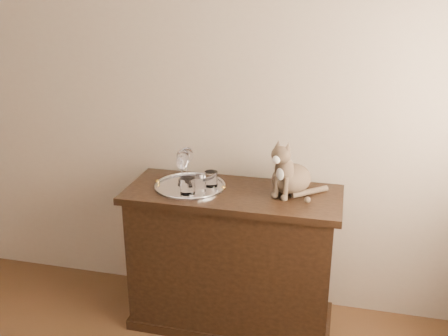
% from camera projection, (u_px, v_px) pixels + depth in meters
% --- Properties ---
extents(wall_back, '(4.00, 0.10, 2.70)m').
position_uv_depth(wall_back, '(148.00, 87.00, 3.01)').
color(wall_back, tan).
rests_on(wall_back, ground).
extents(sideboard, '(1.20, 0.50, 0.85)m').
position_uv_depth(sideboard, '(232.00, 259.00, 2.91)').
color(sideboard, black).
rests_on(sideboard, ground).
extents(tray, '(0.40, 0.40, 0.01)m').
position_uv_depth(tray, '(190.00, 187.00, 2.82)').
color(tray, silver).
rests_on(tray, sideboard).
extents(wine_glass_a, '(0.07, 0.07, 0.19)m').
position_uv_depth(wine_glass_a, '(183.00, 165.00, 2.87)').
color(wine_glass_a, white).
rests_on(wine_glass_a, tray).
extents(wine_glass_b, '(0.07, 0.07, 0.20)m').
position_uv_depth(wine_glass_b, '(187.00, 163.00, 2.89)').
color(wine_glass_b, white).
rests_on(wine_glass_b, tray).
extents(wine_glass_d, '(0.07, 0.07, 0.17)m').
position_uv_depth(wine_glass_d, '(182.00, 170.00, 2.81)').
color(wine_glass_d, white).
rests_on(wine_glass_d, tray).
extents(tumbler_a, '(0.07, 0.07, 0.08)m').
position_uv_depth(tumbler_a, '(200.00, 184.00, 2.74)').
color(tumbler_a, white).
rests_on(tumbler_a, tray).
extents(tumbler_b, '(0.08, 0.08, 0.09)m').
position_uv_depth(tumbler_b, '(187.00, 186.00, 2.70)').
color(tumbler_b, silver).
rests_on(tumbler_b, tray).
extents(tumbler_c, '(0.08, 0.08, 0.09)m').
position_uv_depth(tumbler_c, '(211.00, 179.00, 2.80)').
color(tumbler_c, white).
rests_on(tumbler_c, tray).
extents(cat, '(0.41, 0.40, 0.32)m').
position_uv_depth(cat, '(292.00, 165.00, 2.70)').
color(cat, '#48372B').
rests_on(cat, sideboard).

